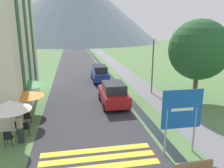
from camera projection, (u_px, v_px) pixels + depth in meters
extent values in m
plane|color=#517542|center=(103.00, 80.00, 25.84)|extent=(160.00, 160.00, 0.00)
cube|color=#2D2D33|center=(78.00, 66.00, 34.91)|extent=(6.40, 60.00, 0.01)
cube|color=slate|center=(116.00, 65.00, 36.00)|extent=(2.20, 60.00, 0.01)
cube|color=black|center=(101.00, 65.00, 35.57)|extent=(0.60, 60.00, 0.00)
cube|color=yellow|center=(100.00, 167.00, 9.56)|extent=(5.44, 0.44, 0.01)
cube|color=yellow|center=(98.00, 158.00, 10.23)|extent=(5.44, 0.44, 0.01)
cube|color=yellow|center=(97.00, 150.00, 10.90)|extent=(5.44, 0.44, 0.01)
cone|color=slate|center=(74.00, 6.00, 94.01)|extent=(72.58, 72.58, 30.09)
cube|color=#285633|center=(18.00, 20.00, 13.27)|extent=(0.06, 0.70, 9.56)
cube|color=#285633|center=(25.00, 21.00, 15.46)|extent=(0.06, 0.70, 9.56)
cube|color=#285633|center=(31.00, 22.00, 17.65)|extent=(0.06, 0.70, 9.56)
cylinder|color=#9E9EA3|center=(166.00, 132.00, 10.32)|extent=(0.10, 0.10, 2.31)
cylinder|color=#9E9EA3|center=(194.00, 129.00, 10.58)|extent=(0.10, 0.10, 2.31)
cube|color=#1451AD|center=(182.00, 109.00, 10.15)|extent=(2.00, 0.05, 1.90)
cube|color=white|center=(182.00, 109.00, 10.13)|extent=(1.10, 0.02, 0.14)
cube|color=#846647|center=(194.00, 167.00, 8.93)|extent=(1.70, 0.08, 0.45)
cube|color=#A31919|center=(113.00, 96.00, 17.27)|extent=(1.88, 4.20, 0.84)
cube|color=#23282D|center=(114.00, 87.00, 16.88)|extent=(1.60, 2.31, 0.68)
cylinder|color=black|center=(100.00, 97.00, 18.46)|extent=(0.18, 0.60, 0.60)
cylinder|color=black|center=(121.00, 95.00, 18.77)|extent=(0.18, 0.60, 0.60)
cylinder|color=black|center=(105.00, 107.00, 15.98)|extent=(0.18, 0.60, 0.60)
cylinder|color=black|center=(128.00, 106.00, 16.30)|extent=(0.18, 0.60, 0.60)
cube|color=navy|center=(100.00, 75.00, 25.00)|extent=(1.64, 4.49, 0.84)
cube|color=#23282D|center=(100.00, 69.00, 24.60)|extent=(1.39, 2.47, 0.68)
cylinder|color=black|center=(92.00, 76.00, 26.29)|extent=(0.18, 0.60, 0.60)
cylinder|color=black|center=(105.00, 76.00, 26.57)|extent=(0.18, 0.60, 0.60)
cylinder|color=black|center=(94.00, 81.00, 23.64)|extent=(0.18, 0.60, 0.60)
cylinder|color=black|center=(108.00, 81.00, 23.92)|extent=(0.18, 0.60, 0.60)
cube|color=black|center=(25.00, 109.00, 15.20)|extent=(0.40, 0.40, 0.04)
cube|color=black|center=(25.00, 107.00, 14.98)|extent=(0.40, 0.04, 0.40)
cylinder|color=black|center=(24.00, 111.00, 15.39)|extent=(0.03, 0.03, 0.45)
cylinder|color=black|center=(29.00, 111.00, 15.45)|extent=(0.03, 0.03, 0.45)
cylinder|color=black|center=(23.00, 113.00, 15.07)|extent=(0.03, 0.03, 0.45)
cylinder|color=black|center=(28.00, 113.00, 15.13)|extent=(0.03, 0.03, 0.45)
cube|color=black|center=(9.00, 138.00, 11.24)|extent=(0.40, 0.40, 0.04)
cube|color=black|center=(8.00, 136.00, 11.02)|extent=(0.40, 0.04, 0.40)
cylinder|color=black|center=(7.00, 140.00, 11.43)|extent=(0.03, 0.03, 0.45)
cylinder|color=black|center=(14.00, 140.00, 11.49)|extent=(0.03, 0.03, 0.45)
cylinder|color=black|center=(5.00, 143.00, 11.11)|extent=(0.03, 0.03, 0.45)
cylinder|color=black|center=(12.00, 143.00, 11.17)|extent=(0.03, 0.03, 0.45)
cube|color=black|center=(28.00, 118.00, 13.75)|extent=(0.40, 0.40, 0.04)
cube|color=black|center=(27.00, 116.00, 13.53)|extent=(0.40, 0.04, 0.40)
cylinder|color=black|center=(26.00, 120.00, 13.94)|extent=(0.03, 0.03, 0.45)
cylinder|color=black|center=(31.00, 120.00, 14.00)|extent=(0.03, 0.03, 0.45)
cylinder|color=black|center=(25.00, 122.00, 13.61)|extent=(0.03, 0.03, 0.45)
cylinder|color=black|center=(30.00, 122.00, 13.67)|extent=(0.03, 0.03, 0.45)
cube|color=black|center=(20.00, 126.00, 12.50)|extent=(0.40, 0.40, 0.04)
cube|color=black|center=(19.00, 125.00, 12.28)|extent=(0.40, 0.04, 0.40)
cylinder|color=black|center=(18.00, 129.00, 12.69)|extent=(0.03, 0.03, 0.45)
cylinder|color=black|center=(24.00, 129.00, 12.75)|extent=(0.03, 0.03, 0.45)
cylinder|color=black|center=(16.00, 132.00, 12.37)|extent=(0.03, 0.03, 0.45)
cylinder|color=black|center=(23.00, 131.00, 12.43)|extent=(0.03, 0.03, 0.45)
cube|color=black|center=(26.00, 128.00, 12.34)|extent=(0.40, 0.40, 0.04)
cube|color=black|center=(25.00, 126.00, 12.12)|extent=(0.40, 0.04, 0.40)
cylinder|color=black|center=(23.00, 130.00, 12.53)|extent=(0.03, 0.03, 0.45)
cylinder|color=black|center=(30.00, 130.00, 12.59)|extent=(0.03, 0.03, 0.45)
cylinder|color=black|center=(22.00, 133.00, 12.20)|extent=(0.03, 0.03, 0.45)
cylinder|color=black|center=(29.00, 133.00, 12.26)|extent=(0.03, 0.03, 0.45)
cylinder|color=#B7B2A8|center=(12.00, 124.00, 11.25)|extent=(0.06, 0.06, 2.26)
cone|color=silver|center=(9.00, 105.00, 10.99)|extent=(2.13, 2.13, 0.52)
cylinder|color=#B7B2A8|center=(28.00, 107.00, 13.95)|extent=(0.06, 0.06, 2.03)
cone|color=orange|center=(27.00, 94.00, 13.72)|extent=(2.13, 2.13, 0.37)
cylinder|color=#B7B2A8|center=(30.00, 96.00, 15.88)|extent=(0.06, 0.06, 2.23)
cone|color=#338442|center=(29.00, 83.00, 15.63)|extent=(2.25, 2.25, 0.39)
cylinder|color=#282833|center=(19.00, 135.00, 11.48)|extent=(0.14, 0.14, 0.90)
cylinder|color=#282833|center=(23.00, 135.00, 11.51)|extent=(0.14, 0.14, 0.90)
cylinder|color=gray|center=(19.00, 122.00, 11.31)|extent=(0.32, 0.32, 0.59)
sphere|color=beige|center=(19.00, 115.00, 11.21)|extent=(0.22, 0.22, 0.22)
cylinder|color=#282833|center=(14.00, 126.00, 13.08)|extent=(0.14, 0.14, 0.46)
cylinder|color=#282833|center=(17.00, 126.00, 13.11)|extent=(0.14, 0.14, 0.46)
cylinder|color=#386B47|center=(14.00, 118.00, 12.97)|extent=(0.32, 0.32, 0.53)
sphere|color=#9E755B|center=(14.00, 113.00, 12.88)|extent=(0.22, 0.22, 0.22)
cylinder|color=#282833|center=(25.00, 116.00, 14.64)|extent=(0.14, 0.14, 0.46)
cylinder|color=#282833|center=(28.00, 115.00, 14.67)|extent=(0.14, 0.14, 0.46)
cylinder|color=gray|center=(26.00, 108.00, 14.52)|extent=(0.32, 0.32, 0.61)
sphere|color=beige|center=(26.00, 102.00, 14.42)|extent=(0.22, 0.22, 0.22)
cylinder|color=#515156|center=(153.00, 67.00, 19.99)|extent=(0.12, 0.12, 4.86)
sphere|color=silver|center=(154.00, 39.00, 19.35)|extent=(0.28, 0.28, 0.28)
cylinder|color=brown|center=(195.00, 88.00, 18.11)|extent=(0.36, 0.36, 2.21)
sphere|color=#235128|center=(199.00, 50.00, 17.33)|extent=(4.80, 4.80, 4.80)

